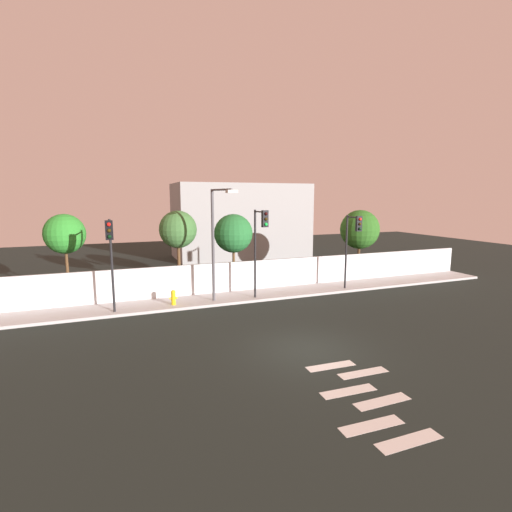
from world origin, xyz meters
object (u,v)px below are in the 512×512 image
Objects in this scene: traffic_light_right at (353,236)px; fire_hydrant at (173,297)px; roadside_tree_rightmost at (360,230)px; street_lamp_curbside at (216,235)px; roadside_tree_midleft at (178,230)px; roadside_tree_midright at (233,234)px; traffic_light_center at (260,235)px; roadside_tree_leftmost at (65,234)px; traffic_light_left at (110,246)px.

fire_hydrant is (-10.75, 0.89, -2.96)m from traffic_light_right.
roadside_tree_rightmost reaches higher than traffic_light_right.
fire_hydrant is at bearing 173.06° from street_lamp_curbside.
street_lamp_curbside is 3.83m from roadside_tree_midleft.
roadside_tree_midright is (3.57, 0.00, -0.36)m from roadside_tree_midleft.
traffic_light_right is 0.96× the size of roadside_tree_midright.
traffic_light_center is 4.07m from roadside_tree_midright.
roadside_tree_midleft is at bearing 133.13° from traffic_light_center.
street_lamp_curbside is 4.16m from roadside_tree_midright.
roadside_tree_leftmost reaches higher than roadside_tree_rightmost.
traffic_light_center is at bearing -157.15° from roadside_tree_rightmost.
roadside_tree_rightmost is at bearing 0.00° from roadside_tree_midright.
traffic_light_right is 16.61m from roadside_tree_leftmost.
traffic_light_center reaches higher than roadside_tree_rightmost.
street_lamp_curbside is 1.28× the size of roadside_tree_midright.
traffic_light_center is 1.02× the size of roadside_tree_rightmost.
roadside_tree_midright is 0.97× the size of roadside_tree_rightmost.
fire_hydrant is 0.17× the size of roadside_tree_midright.
traffic_light_left is 4.70m from roadside_tree_leftmost.
roadside_tree_midleft reaches higher than traffic_light_right.
traffic_light_center is 10.83m from roadside_tree_leftmost.
roadside_tree_leftmost reaches higher than fire_hydrant.
roadside_tree_leftmost is at bearing 148.46° from fire_hydrant.
roadside_tree_rightmost is at bearing 16.49° from street_lamp_curbside.
roadside_tree_rightmost is (9.86, 0.00, -0.04)m from roadside_tree_midright.
traffic_light_center reaches higher than roadside_tree_midright.
roadside_tree_midleft is at bearing 46.11° from traffic_light_left.
traffic_light_left is at bearing -179.83° from traffic_light_center.
roadside_tree_midleft is (-3.80, 4.06, 0.10)m from traffic_light_center.
roadside_tree_midleft is 1.02× the size of roadside_tree_rightmost.
traffic_light_left reaches higher than traffic_light_right.
roadside_tree_midleft reaches higher than roadside_tree_midright.
traffic_light_center reaches higher than roadside_tree_leftmost.
roadside_tree_midleft is at bearing 111.76° from street_lamp_curbside.
street_lamp_curbside reaches higher than roadside_tree_midright.
traffic_light_left is 5.73× the size of fire_hydrant.
roadside_tree_midright is at bearing 0.00° from roadside_tree_leftmost.
traffic_light_center is at bearing 0.17° from traffic_light_left.
street_lamp_curbside is 8.45m from roadside_tree_leftmost.
traffic_light_left is 0.93× the size of traffic_light_center.
fire_hydrant is (-2.34, 0.28, -3.29)m from street_lamp_curbside.
roadside_tree_leftmost is (-16.08, 4.16, 0.31)m from traffic_light_right.
roadside_tree_midleft is (-1.42, 3.55, 0.04)m from street_lamp_curbside.
traffic_light_left is 0.76× the size of street_lamp_curbside.
fire_hydrant is at bearing -105.71° from roadside_tree_midleft.
traffic_light_center is 0.82× the size of street_lamp_curbside.
street_lamp_curbside is at bearing -163.51° from roadside_tree_rightmost.
roadside_tree_midright is at bearing 93.30° from traffic_light_center.
traffic_light_left is at bearing -60.38° from roadside_tree_leftmost.
traffic_light_right is at bearing -130.79° from roadside_tree_rightmost.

